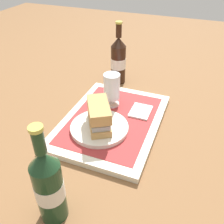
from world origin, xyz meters
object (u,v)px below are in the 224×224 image
Objects in this scene: plate at (99,128)px; beer_bottle at (118,60)px; sandwich at (99,115)px; beer_glass at (112,89)px; second_bottle at (50,186)px.

plate is 0.38m from beer_bottle.
beer_bottle reaches higher than plate.
sandwich is at bearing -169.41° from beer_bottle.
second_bottle reaches higher than beer_glass.
beer_bottle is at bearing 10.77° from plate.
sandwich is 0.37m from beer_bottle.
beer_bottle is 1.00× the size of second_bottle.
sandwich is 0.54× the size of beer_bottle.
plate is at bearing -180.00° from sandwich.
plate is 0.71× the size of beer_bottle.
second_bottle reaches higher than plate.
plate is 0.05m from sandwich.
sandwich reaches higher than plate.
beer_bottle reaches higher than beer_glass.
beer_glass is at bearing 4.61° from second_bottle.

